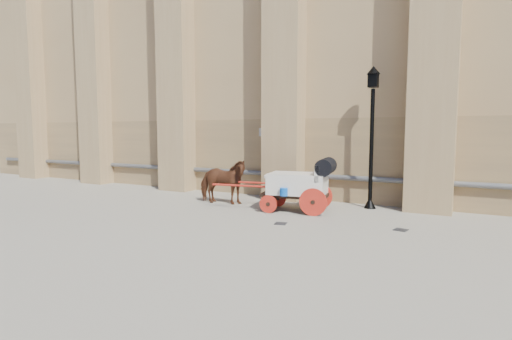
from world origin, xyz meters
The scene contains 6 objects.
ground centered at (0.00, 0.00, 0.00)m, with size 90.00×90.00×0.00m, color gray.
horse centered at (-2.47, 1.69, 0.79)m, with size 0.85×1.87×1.58m, color brown.
carriage centered at (0.45, 1.77, 0.92)m, with size 4.01×1.67×1.71m.
street_lamp centered at (2.26, 3.32, 2.47)m, with size 0.43×0.43×4.61m.
drain_grate_near centered at (0.59, -0.09, 0.01)m, with size 0.32×0.32×0.01m, color black.
drain_grate_far centered at (3.61, 0.72, 0.01)m, with size 0.32×0.32×0.01m, color black.
Camera 1 is at (5.07, -9.90, 2.53)m, focal length 28.00 mm.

